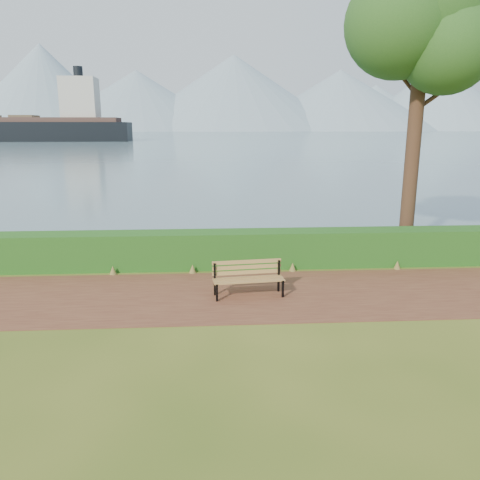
{
  "coord_description": "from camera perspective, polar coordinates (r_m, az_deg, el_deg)",
  "views": [
    {
      "loc": [
        -0.57,
        -9.95,
        3.83
      ],
      "look_at": [
        0.12,
        1.2,
        1.1
      ],
      "focal_mm": 35.0,
      "sensor_mm": 36.0,
      "label": 1
    }
  ],
  "objects": [
    {
      "name": "bench",
      "position": [
        10.8,
        0.98,
        -4.4
      ],
      "size": [
        1.67,
        0.65,
        0.81
      ],
      "rotation": [
        0.0,
        0.0,
        0.11
      ],
      "color": "black",
      "rests_on": "ground"
    },
    {
      "name": "tree",
      "position": [
        15.17,
        21.54,
        23.85
      ],
      "size": [
        4.56,
        3.75,
        9.05
      ],
      "rotation": [
        0.0,
        0.0,
        0.11
      ],
      "color": "#341F15",
      "rests_on": "ground"
    },
    {
      "name": "mountains",
      "position": [
        416.77,
        -4.95,
        16.96
      ],
      "size": [
        585.0,
        190.0,
        70.0
      ],
      "color": "#7990A1",
      "rests_on": "ground"
    },
    {
      "name": "cargo_ship",
      "position": [
        135.62,
        -26.64,
        11.97
      ],
      "size": [
        67.0,
        12.83,
        20.24
      ],
      "rotation": [
        0.0,
        0.0,
        0.04
      ],
      "color": "black",
      "rests_on": "ground"
    },
    {
      "name": "hedge",
      "position": [
        13.0,
        -0.9,
        -1.12
      ],
      "size": [
        32.0,
        0.85,
        1.0
      ],
      "primitive_type": "cube",
      "color": "#164814",
      "rests_on": "ground"
    },
    {
      "name": "ground",
      "position": [
        10.68,
        -0.23,
        -7.29
      ],
      "size": [
        140.0,
        140.0,
        0.0
      ],
      "primitive_type": "plane",
      "color": "#3C5317",
      "rests_on": "ground"
    },
    {
      "name": "path",
      "position": [
        10.95,
        -0.33,
        -6.7
      ],
      "size": [
        40.0,
        3.4,
        0.01
      ],
      "primitive_type": "cube",
      "color": "#562A1D",
      "rests_on": "ground"
    },
    {
      "name": "water",
      "position": [
        269.98,
        -3.52,
        12.89
      ],
      "size": [
        700.0,
        510.0,
        0.0
      ],
      "primitive_type": "cube",
      "color": "#476073",
      "rests_on": "ground"
    }
  ]
}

